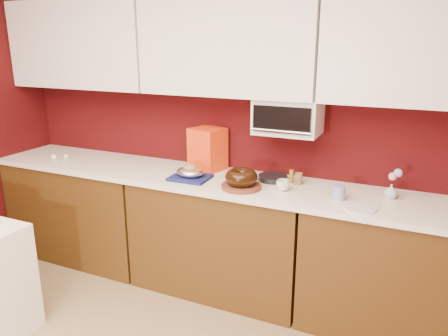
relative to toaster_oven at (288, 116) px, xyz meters
name	(u,v)px	position (x,y,z in m)	size (l,w,h in m)	color
wall_back	(237,125)	(-0.45, 0.15, -0.12)	(4.00, 0.02, 2.50)	#3E0809
base_cabinet_left	(86,210)	(-1.78, -0.17, -0.95)	(1.31, 0.58, 0.86)	#472C0E
base_cabinet_center	(221,237)	(-0.45, -0.17, -0.95)	(1.31, 0.58, 0.86)	#472C0E
base_cabinet_right	(407,274)	(0.88, -0.17, -0.95)	(1.31, 0.58, 0.86)	#472C0E
countertop	(220,181)	(-0.45, -0.17, -0.49)	(4.00, 0.62, 0.04)	white
upper_cabinet_left	(82,45)	(-1.78, -0.02, 0.48)	(1.31, 0.33, 0.70)	white
upper_cabinet_center	(229,46)	(-0.45, -0.02, 0.48)	(1.31, 0.33, 0.70)	white
upper_cabinet_right	(436,47)	(0.88, -0.02, 0.48)	(1.31, 0.33, 0.70)	white
toaster_oven	(288,116)	(0.00, 0.00, 0.00)	(0.45, 0.30, 0.25)	white
toaster_oven_door	(281,120)	(0.00, -0.16, 0.00)	(0.40, 0.02, 0.18)	black
toaster_oven_handle	(280,131)	(0.00, -0.18, -0.07)	(0.02, 0.02, 0.42)	silver
cake_base	(241,186)	(-0.23, -0.30, -0.46)	(0.28, 0.28, 0.03)	brown
bundt_cake	(241,177)	(-0.23, -0.30, -0.40)	(0.23, 0.23, 0.09)	black
navy_towel	(190,178)	(-0.65, -0.26, -0.46)	(0.28, 0.24, 0.02)	navy
foil_ham_nest	(190,172)	(-0.65, -0.26, -0.42)	(0.21, 0.18, 0.08)	white
roasted_ham	(190,169)	(-0.65, -0.26, -0.40)	(0.11, 0.09, 0.07)	#AD734F
pandoro_box	(208,149)	(-0.65, 0.03, -0.31)	(0.24, 0.22, 0.33)	red
dark_pan	(273,178)	(-0.09, -0.03, -0.46)	(0.21, 0.21, 0.04)	black
coffee_mug	(283,184)	(0.05, -0.22, -0.43)	(0.08, 0.08, 0.09)	silver
blue_jar	(339,193)	(0.43, -0.24, -0.43)	(0.08, 0.08, 0.09)	#1B2696
flower_vase	(391,190)	(0.73, -0.07, -0.42)	(0.07, 0.07, 0.11)	#B1BCC8
flower_pink	(393,176)	(0.73, -0.07, -0.33)	(0.05, 0.05, 0.05)	pink
flower_blue	(398,173)	(0.76, -0.05, -0.30)	(0.06, 0.06, 0.06)	#8CAAE1
china_plate	(360,208)	(0.58, -0.35, -0.47)	(0.20, 0.20, 0.01)	white
amber_bottle	(291,176)	(0.05, -0.03, -0.43)	(0.03, 0.03, 0.10)	olive
paper_cup	(299,179)	(0.11, -0.05, -0.43)	(0.06, 0.06, 0.08)	brown
egg_left	(54,157)	(-1.99, -0.26, -0.45)	(0.06, 0.04, 0.04)	white
egg_right	(66,156)	(-1.92, -0.19, -0.46)	(0.05, 0.04, 0.04)	silver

